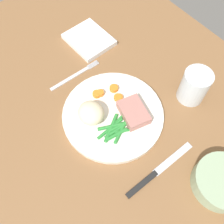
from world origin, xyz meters
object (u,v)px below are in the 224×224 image
object	(u,v)px
fork	(75,76)
dinner_plate	(112,115)
knife	(158,171)
salad_bowl	(222,182)
water_glass	(193,88)
napkin	(89,40)
meat_portion	(134,112)

from	to	relation	value
fork	dinner_plate	bearing A→B (deg)	-0.50
knife	salad_bowl	size ratio (longest dim) A/B	1.59
salad_bowl	fork	bearing A→B (deg)	-169.32
water_glass	salad_bowl	distance (cm)	24.62
knife	napkin	distance (cm)	45.79
meat_portion	fork	xyz separation A→B (cm)	(-20.95, -4.45, -2.68)
salad_bowl	napkin	world-z (taller)	salad_bowl
water_glass	napkin	size ratio (longest dim) A/B	0.68
salad_bowl	napkin	xyz separation A→B (cm)	(-55.21, 2.52, -1.71)
dinner_plate	fork	world-z (taller)	dinner_plate
knife	water_glass	distance (cm)	24.06
meat_portion	water_glass	distance (cm)	17.58
meat_portion	knife	bearing A→B (deg)	-16.91
meat_portion	napkin	distance (cm)	30.47
meat_portion	water_glass	xyz separation A→B (cm)	(4.52, 16.95, 1.14)
fork	salad_bowl	distance (cm)	47.42
meat_portion	knife	xyz separation A→B (cm)	(14.74, -4.48, -2.68)
dinner_plate	napkin	size ratio (longest dim) A/B	1.91
water_glass	fork	bearing A→B (deg)	-139.94
knife	napkin	xyz separation A→B (cm)	(-44.36, 11.33, 0.59)
knife	salad_bowl	xyz separation A→B (cm)	(10.85, 8.81, 2.30)
knife	salad_bowl	bearing A→B (deg)	36.60
meat_portion	knife	world-z (taller)	meat_portion
dinner_plate	water_glass	distance (cm)	22.88
water_glass	napkin	distance (cm)	35.75
meat_portion	water_glass	world-z (taller)	water_glass
dinner_plate	salad_bowl	world-z (taller)	salad_bowl
dinner_plate	water_glass	size ratio (longest dim) A/B	2.82
knife	salad_bowl	distance (cm)	14.16
meat_portion	salad_bowl	xyz separation A→B (cm)	(25.59, 4.33, -0.38)
knife	napkin	world-z (taller)	napkin
knife	water_glass	bearing A→B (deg)	113.03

